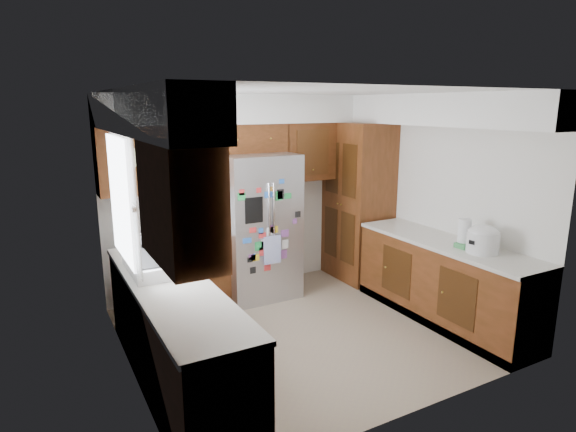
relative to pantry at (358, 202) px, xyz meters
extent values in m
plane|color=gray|center=(-1.50, -1.15, -1.07)|extent=(3.60, 3.60, 0.00)
cube|color=silver|center=(-1.50, 0.45, 0.18)|extent=(3.60, 0.04, 2.50)
cube|color=silver|center=(-3.30, -1.15, 0.18)|extent=(0.04, 3.20, 2.50)
cube|color=silver|center=(0.30, -1.15, 0.18)|extent=(0.04, 3.20, 2.50)
cube|color=silver|center=(-1.50, -2.75, 0.18)|extent=(3.60, 0.04, 2.50)
cube|color=white|center=(-1.50, -1.15, 1.43)|extent=(3.60, 3.20, 0.02)
cube|color=white|center=(-1.50, 0.26, 1.25)|extent=(3.60, 0.38, 0.35)
cube|color=white|center=(-3.11, -1.15, 1.25)|extent=(0.38, 3.20, 0.35)
cube|color=white|center=(0.11, -1.15, 1.25)|extent=(0.38, 3.20, 0.35)
cube|color=#49270E|center=(-2.63, 0.28, 0.70)|extent=(1.33, 0.34, 0.75)
cube|color=#49270E|center=(-0.36, 0.28, 0.70)|extent=(1.33, 0.34, 0.75)
cube|color=#49270E|center=(-3.13, -2.30, 0.70)|extent=(0.34, 0.85, 0.75)
cube|color=white|center=(-3.29, -1.05, 0.53)|extent=(0.02, 0.90, 1.05)
cube|color=white|center=(-3.25, -1.05, 0.53)|extent=(0.01, 1.02, 1.15)
cube|color=#1B30A1|center=(-2.54, 0.09, 0.55)|extent=(0.16, 0.02, 0.22)
cube|color=beige|center=(-2.88, 0.09, 0.75)|extent=(0.16, 0.02, 0.20)
cube|color=#49270E|center=(-3.00, -1.45, -0.64)|extent=(0.60, 2.60, 0.88)
cube|color=#49270E|center=(-2.33, 0.15, -0.64)|extent=(0.75, 0.60, 0.88)
cube|color=silver|center=(-3.00, -1.45, -0.17)|extent=(0.63, 2.60, 0.04)
cube|color=silver|center=(-2.33, 0.15, -0.17)|extent=(0.75, 0.60, 0.04)
cube|color=black|center=(-3.00, -1.45, -1.02)|extent=(0.60, 2.60, 0.10)
cube|color=white|center=(-2.69, -2.30, -0.61)|extent=(0.01, 0.58, 0.80)
cube|color=#49270E|center=(0.00, -1.62, -0.64)|extent=(0.60, 2.25, 0.88)
cube|color=silver|center=(0.00, -1.62, -0.17)|extent=(0.63, 2.25, 0.04)
cube|color=black|center=(0.00, -1.62, -1.02)|extent=(0.60, 2.25, 0.10)
cube|color=#49270E|center=(0.00, 0.00, 0.00)|extent=(0.60, 0.90, 2.15)
cube|color=#ACACB1|center=(-1.50, 0.05, -0.17)|extent=(0.90, 0.75, 1.80)
cylinder|color=silver|center=(-1.53, -0.34, -0.02)|extent=(0.02, 0.02, 0.90)
cylinder|color=silver|center=(-1.47, -0.34, -0.02)|extent=(0.02, 0.02, 0.90)
cube|color=black|center=(-1.72, -0.33, 0.12)|extent=(0.22, 0.01, 0.30)
cube|color=white|center=(-1.50, -0.35, -0.38)|extent=(0.22, 0.01, 0.34)
cube|color=white|center=(-1.59, -0.33, -0.28)|extent=(0.08, 0.00, 0.09)
cube|color=#8C4C99|center=(-1.18, -0.33, -0.07)|extent=(0.06, 0.00, 0.06)
cube|color=red|center=(-1.62, -0.33, -0.19)|extent=(0.09, 0.00, 0.07)
cube|color=white|center=(-1.52, -0.33, -0.15)|extent=(0.08, 0.00, 0.10)
cube|color=#8C4C99|center=(-1.77, -0.33, -0.43)|extent=(0.06, 0.00, 0.06)
cube|color=black|center=(-1.75, -0.33, -0.59)|extent=(0.07, 0.00, 0.08)
cube|color=#8C4C99|center=(-1.34, -0.33, -0.46)|extent=(0.10, 0.00, 0.11)
cube|color=blue|center=(-1.53, -0.33, 0.29)|extent=(0.10, 0.00, 0.07)
cube|color=white|center=(-1.32, -0.33, -0.34)|extent=(0.09, 0.00, 0.11)
cube|color=red|center=(-1.56, -0.33, -0.58)|extent=(0.09, 0.00, 0.11)
cube|color=yellow|center=(-1.46, -0.33, -0.14)|extent=(0.08, 0.00, 0.08)
cube|color=green|center=(-1.66, -0.33, -0.31)|extent=(0.11, 0.00, 0.11)
cube|color=yellow|center=(-1.71, -0.33, -0.45)|extent=(0.09, 0.00, 0.08)
cube|color=red|center=(-1.61, -0.33, -0.38)|extent=(0.10, 0.00, 0.11)
cube|color=#8C4C99|center=(-1.32, -0.33, -0.20)|extent=(0.10, 0.00, 0.09)
cube|color=blue|center=(-1.36, -0.33, 0.43)|extent=(0.07, 0.00, 0.05)
cube|color=blue|center=(-1.81, -0.33, -0.22)|extent=(0.11, 0.00, 0.06)
cube|color=blue|center=(-1.74, -0.33, -0.44)|extent=(0.06, 0.00, 0.08)
cube|color=black|center=(-1.37, -0.33, 0.28)|extent=(0.09, 0.00, 0.12)
cube|color=green|center=(-1.87, -0.33, 0.30)|extent=(0.09, 0.00, 0.09)
cube|color=red|center=(-1.87, -0.33, 0.35)|extent=(0.06, 0.00, 0.07)
cube|color=black|center=(-1.14, -0.33, 0.01)|extent=(0.07, 0.00, 0.07)
cube|color=green|center=(-1.28, -0.33, 0.25)|extent=(0.09, 0.00, 0.07)
cube|color=green|center=(-1.59, -0.33, -0.30)|extent=(0.09, 0.00, 0.06)
cube|color=black|center=(-1.78, -0.33, -0.46)|extent=(0.07, 0.00, 0.06)
cube|color=green|center=(-1.40, -0.33, 0.26)|extent=(0.09, 0.00, 0.11)
cube|color=#8C4C99|center=(-1.49, -0.33, -0.12)|extent=(0.08, 0.00, 0.09)
cube|color=blue|center=(-1.63, -0.33, -0.13)|extent=(0.06, 0.00, 0.07)
cube|color=red|center=(-1.74, -0.33, -0.11)|extent=(0.09, 0.00, 0.06)
cube|color=orange|center=(-1.50, -0.33, 0.35)|extent=(0.07, 0.00, 0.05)
cube|color=red|center=(-1.66, -0.33, 0.35)|extent=(0.06, 0.00, 0.06)
cube|color=blue|center=(-1.41, -0.33, -0.43)|extent=(0.08, 0.00, 0.10)
cube|color=#49270E|center=(-1.50, 0.28, 0.90)|extent=(0.96, 0.34, 0.35)
sphere|color=#1117C7|center=(-1.81, 0.20, 1.20)|extent=(0.26, 0.26, 0.26)
cylinder|color=black|center=(-1.41, 0.26, 1.15)|extent=(0.26, 0.26, 0.15)
ellipsoid|color=#333338|center=(-1.41, 0.26, 1.22)|extent=(0.24, 0.24, 0.11)
cube|color=white|center=(-3.00, -1.05, -0.09)|extent=(0.52, 0.70, 0.12)
cube|color=black|center=(-3.00, -1.05, -0.03)|extent=(0.44, 0.60, 0.02)
cylinder|color=silver|center=(-3.20, -1.05, 0.07)|extent=(0.02, 0.02, 0.30)
cylinder|color=silver|center=(-3.14, -1.05, 0.20)|extent=(0.16, 0.02, 0.02)
cube|color=yellow|center=(-2.85, -1.31, -0.13)|extent=(0.10, 0.18, 0.04)
cube|color=black|center=(-2.95, -0.56, -0.10)|extent=(0.18, 0.14, 0.10)
cylinder|color=black|center=(-2.95, -0.56, 0.09)|extent=(0.16, 0.16, 0.28)
cylinder|color=#ACACB1|center=(-3.02, -0.37, -0.05)|extent=(0.14, 0.14, 0.20)
sphere|color=white|center=(-2.86, -0.20, -0.05)|extent=(0.20, 0.20, 0.20)
cube|color=#3F72B2|center=(-3.06, -0.04, -0.06)|extent=(0.14, 0.10, 0.18)
cube|color=#BFB28C|center=(-2.84, 0.04, -0.08)|extent=(0.10, 0.08, 0.14)
cylinder|color=white|center=(-3.03, -0.70, -0.10)|extent=(0.08, 0.08, 0.11)
cylinder|color=silver|center=(0.00, -2.08, -0.05)|extent=(0.32, 0.32, 0.21)
ellipsoid|color=silver|center=(0.00, -2.08, 0.06)|extent=(0.31, 0.31, 0.14)
cube|color=black|center=(-0.15, -2.08, -0.03)|extent=(0.04, 0.06, 0.04)
cylinder|color=white|center=(-0.01, -1.85, -0.01)|extent=(0.13, 0.13, 0.30)
camera|label=1|loc=(-3.96, -5.22, 1.30)|focal=30.00mm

